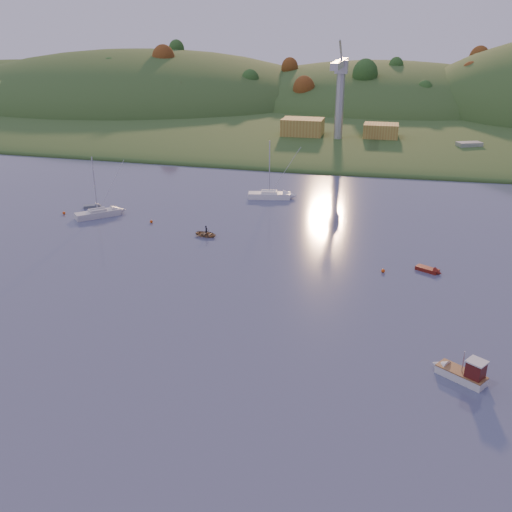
% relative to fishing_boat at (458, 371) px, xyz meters
% --- Properties ---
extents(ground, '(500.00, 500.00, 0.00)m').
position_rel_fishing_boat_xyz_m(ground, '(-24.14, -14.97, -0.75)').
color(ground, '#39405E').
rests_on(ground, ground).
extents(far_shore, '(620.00, 220.00, 1.50)m').
position_rel_fishing_boat_xyz_m(far_shore, '(-24.14, 215.03, -0.75)').
color(far_shore, '#26481D').
rests_on(far_shore, ground).
extents(shore_slope, '(640.00, 150.00, 7.00)m').
position_rel_fishing_boat_xyz_m(shore_slope, '(-24.14, 150.03, -0.75)').
color(shore_slope, '#26481D').
rests_on(shore_slope, ground).
extents(hill_left_far, '(120.00, 100.00, 32.00)m').
position_rel_fishing_boat_xyz_m(hill_left_far, '(-184.14, 200.03, -0.75)').
color(hill_left_far, '#26481D').
rests_on(hill_left_far, ground).
extents(hill_left, '(170.00, 140.00, 44.00)m').
position_rel_fishing_boat_xyz_m(hill_left, '(-114.14, 185.03, -0.75)').
color(hill_left, '#26481D').
rests_on(hill_left, ground).
extents(hill_center, '(140.00, 120.00, 36.00)m').
position_rel_fishing_boat_xyz_m(hill_center, '(-14.14, 195.03, -0.75)').
color(hill_center, '#26481D').
rests_on(hill_center, ground).
extents(hillside_trees, '(280.00, 50.00, 32.00)m').
position_rel_fishing_boat_xyz_m(hillside_trees, '(-24.14, 170.03, -0.75)').
color(hillside_trees, '#214A1A').
rests_on(hillside_trees, ground).
extents(wharf, '(42.00, 16.00, 2.40)m').
position_rel_fishing_boat_xyz_m(wharf, '(-19.14, 107.03, 0.45)').
color(wharf, slate).
rests_on(wharf, ground).
extents(shed_west, '(11.00, 8.00, 4.80)m').
position_rel_fishing_boat_xyz_m(shed_west, '(-32.14, 108.03, 4.05)').
color(shed_west, olive).
rests_on(shed_west, wharf).
extents(shed_east, '(9.00, 7.00, 4.00)m').
position_rel_fishing_boat_xyz_m(shed_east, '(-11.14, 109.03, 3.65)').
color(shed_east, olive).
rests_on(shed_east, wharf).
extents(dock_crane, '(3.20, 28.00, 20.30)m').
position_rel_fishing_boat_xyz_m(dock_crane, '(-22.14, 103.43, 16.43)').
color(dock_crane, '#B7B7BC').
rests_on(dock_crane, wharf).
extents(fishing_boat, '(5.32, 4.32, 3.38)m').
position_rel_fishing_boat_xyz_m(fishing_boat, '(0.00, 0.00, 0.00)').
color(fishing_boat, silver).
rests_on(fishing_boat, ground).
extents(sailboat_near, '(6.94, 6.86, 10.41)m').
position_rel_fishing_boat_xyz_m(sailboat_near, '(-55.95, 36.30, -0.06)').
color(sailboat_near, silver).
rests_on(sailboat_near, ground).
extents(sailboat_far, '(8.23, 3.88, 10.99)m').
position_rel_fishing_boat_xyz_m(sailboat_far, '(-29.74, 54.31, -0.03)').
color(sailboat_far, white).
rests_on(sailboat_far, ground).
extents(canoe, '(3.91, 3.13, 0.72)m').
position_rel_fishing_boat_xyz_m(canoe, '(-34.78, 31.39, -0.39)').
color(canoe, '#9E8057').
rests_on(canoe, ground).
extents(paddler, '(0.45, 0.60, 1.48)m').
position_rel_fishing_boat_xyz_m(paddler, '(-34.78, 31.39, -0.01)').
color(paddler, black).
rests_on(paddler, ground).
extents(red_tender, '(3.69, 2.77, 1.21)m').
position_rel_fishing_boat_xyz_m(red_tender, '(-1.18, 24.87, -0.50)').
color(red_tender, '#63160E').
rests_on(red_tender, ground).
extents(grey_dinghy, '(3.30, 2.60, 1.17)m').
position_rel_fishing_boat_xyz_m(grey_dinghy, '(-59.23, 41.24, -0.51)').
color(grey_dinghy, '#4F5B69').
rests_on(grey_dinghy, ground).
extents(work_vessel, '(14.80, 10.06, 3.59)m').
position_rel_fishing_boat_xyz_m(work_vessel, '(10.86, 103.03, 0.53)').
color(work_vessel, slate).
rests_on(work_vessel, ground).
extents(buoy_0, '(0.50, 0.50, 0.50)m').
position_rel_fishing_boat_xyz_m(buoy_0, '(-7.52, 23.37, -0.50)').
color(buoy_0, '#DB480B').
rests_on(buoy_0, ground).
extents(buoy_1, '(0.50, 0.50, 0.50)m').
position_rel_fishing_boat_xyz_m(buoy_1, '(-62.41, 36.22, -0.50)').
color(buoy_1, '#DB480B').
rests_on(buoy_1, ground).
extents(buoy_2, '(0.50, 0.50, 0.50)m').
position_rel_fishing_boat_xyz_m(buoy_2, '(-45.71, 35.36, -0.50)').
color(buoy_2, '#DB480B').
rests_on(buoy_2, ground).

